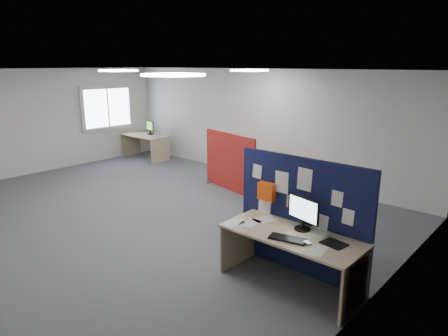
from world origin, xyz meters
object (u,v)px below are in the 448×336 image
Objects in this scene: monitor_second at (150,127)px; office_chair at (273,193)px; second_desk at (146,141)px; red_divider at (230,162)px; main_desk at (293,245)px; monitor_main at (303,212)px; navy_divider at (300,216)px.

monitor_second is 0.45× the size of office_chair.
second_desk is 3.43× the size of monitor_second.
office_chair is (1.88, -0.95, -0.09)m from red_divider.
office_chair is (-1.41, 1.59, -0.01)m from main_desk.
monitor_main is 7.91m from monitor_second.
second_desk is at bearing 158.16° from navy_divider.
office_chair is (-1.30, 1.23, -0.27)m from navy_divider.
monitor_main is 0.52× the size of office_chair.
monitor_second reaches higher than main_desk.
red_divider reaches higher than second_desk.
monitor_main is 0.34× the size of second_desk.
red_divider is at bearing 138.21° from office_chair.
navy_divider is 0.29m from monitor_main.
navy_divider reaches higher than red_divider.
main_desk is 1.06× the size of red_divider.
main_desk is at bearing -25.95° from red_divider.
monitor_main is at bearing -23.92° from red_divider.
navy_divider is 2.03× the size of office_chair.
red_divider reaches higher than monitor_main.
navy_divider is at bearing -8.82° from monitor_second.
office_chair reaches higher than second_desk.
monitor_main is 2.08m from office_chair.
monitor_second is (0.06, 0.13, 0.40)m from second_desk.
main_desk is at bearing -89.36° from monitor_main.
navy_divider is 0.45m from main_desk.
red_divider is 2.10m from office_chair.
monitor_second reaches higher than office_chair.
red_divider is 4.03m from second_desk.
monitor_main reaches higher than office_chair.
second_desk is 0.43m from monitor_second.
red_divider is 3.95× the size of monitor_second.
navy_divider is at bearing 140.47° from monitor_main.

